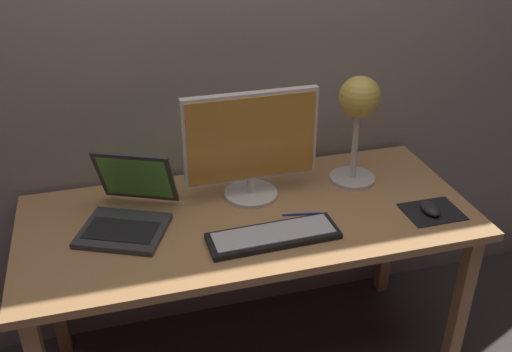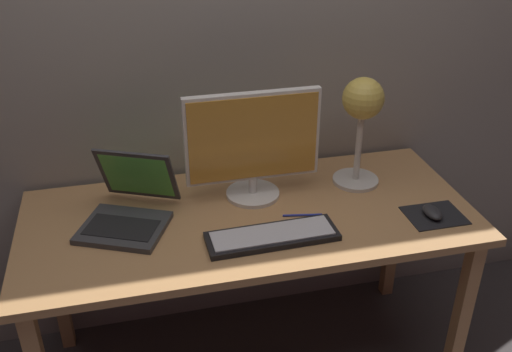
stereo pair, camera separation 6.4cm
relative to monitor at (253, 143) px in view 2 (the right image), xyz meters
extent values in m
cube|color=gray|center=(-0.04, 0.28, 0.34)|extent=(4.80, 0.06, 2.60)
cube|color=tan|center=(-0.04, -0.12, -0.23)|extent=(1.60, 0.70, 0.03)
cube|color=tan|center=(0.70, -0.41, -0.60)|extent=(0.05, 0.05, 0.71)
cube|color=tan|center=(-0.78, 0.17, -0.60)|extent=(0.05, 0.05, 0.71)
cube|color=tan|center=(0.70, 0.17, -0.60)|extent=(0.05, 0.05, 0.71)
cylinder|color=silver|center=(0.00, 0.00, -0.21)|extent=(0.20, 0.20, 0.01)
cylinder|color=silver|center=(0.00, 0.00, -0.17)|extent=(0.03, 0.03, 0.06)
cube|color=silver|center=(0.00, 0.00, 0.02)|extent=(0.49, 0.03, 0.33)
cube|color=gold|center=(0.00, -0.02, 0.02)|extent=(0.47, 0.00, 0.31)
cube|color=black|center=(0.00, -0.29, -0.21)|extent=(0.44, 0.15, 0.02)
cube|color=silver|center=(0.00, -0.29, -0.20)|extent=(0.41, 0.12, 0.01)
cube|color=#38383A|center=(-0.48, -0.12, -0.21)|extent=(0.35, 0.33, 0.02)
cube|color=black|center=(-0.49, -0.13, -0.20)|extent=(0.27, 0.21, 0.00)
cube|color=#38383A|center=(-0.41, 0.03, -0.09)|extent=(0.29, 0.20, 0.22)
cube|color=#59C64C|center=(-0.41, 0.03, -0.09)|extent=(0.26, 0.18, 0.19)
cylinder|color=beige|center=(0.41, 0.01, -0.21)|extent=(0.18, 0.18, 0.01)
cylinder|color=silver|center=(0.41, 0.01, -0.05)|extent=(0.02, 0.02, 0.30)
sphere|color=gold|center=(0.41, 0.01, 0.13)|extent=(0.15, 0.15, 0.15)
sphere|color=#FFEAB2|center=(0.41, 0.00, 0.09)|extent=(0.05, 0.05, 0.05)
cube|color=black|center=(0.59, -0.29, -0.22)|extent=(0.20, 0.16, 0.00)
ellipsoid|color=#28282B|center=(0.58, -0.29, -0.20)|extent=(0.06, 0.10, 0.03)
cylinder|color=#2633A5|center=(0.14, -0.18, -0.21)|extent=(0.14, 0.03, 0.01)
camera|label=1|loc=(-0.48, -1.79, 0.90)|focal=40.50mm
camera|label=2|loc=(-0.42, -1.81, 0.90)|focal=40.50mm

